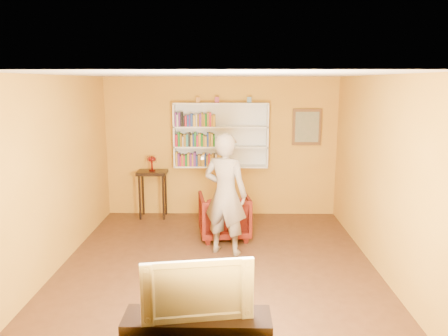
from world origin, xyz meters
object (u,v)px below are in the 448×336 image
(console_table, at_px, (152,179))
(person, at_px, (225,194))
(bookshelf, at_px, (221,135))
(television, at_px, (197,286))
(ruby_lustre, at_px, (152,160))
(armchair, at_px, (224,216))

(console_table, bearing_deg, person, -51.48)
(bookshelf, relative_size, television, 1.79)
(ruby_lustre, bearing_deg, television, -75.05)
(bookshelf, bearing_deg, armchair, -86.40)
(bookshelf, distance_m, television, 4.73)
(television, bearing_deg, armchair, 77.41)
(ruby_lustre, distance_m, armchair, 1.93)
(bookshelf, height_order, television, bookshelf)
(armchair, relative_size, television, 0.83)
(armchair, distance_m, television, 3.43)
(ruby_lustre, height_order, person, person)
(armchair, bearing_deg, person, 84.18)
(console_table, relative_size, armchair, 1.10)
(console_table, bearing_deg, television, -75.05)
(console_table, distance_m, television, 4.66)
(television, bearing_deg, console_table, 95.70)
(bookshelf, height_order, console_table, bookshelf)
(console_table, xyz_separation_m, person, (1.43, -1.79, 0.17))
(person, bearing_deg, armchair, -66.03)
(console_table, xyz_separation_m, ruby_lustre, (0.00, -0.00, 0.37))
(bookshelf, height_order, ruby_lustre, bookshelf)
(armchair, xyz_separation_m, television, (-0.20, -3.40, 0.40))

